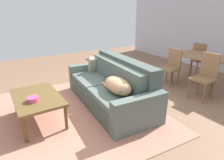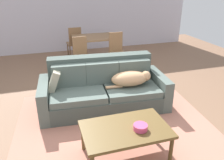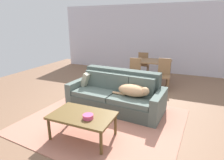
{
  "view_description": "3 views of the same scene",
  "coord_description": "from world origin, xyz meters",
  "px_view_note": "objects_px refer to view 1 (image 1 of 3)",
  "views": [
    {
      "loc": [
        2.88,
        -1.74,
        1.74
      ],
      "look_at": [
        0.13,
        0.01,
        0.54
      ],
      "focal_mm": 30.08,
      "sensor_mm": 36.0,
      "label": 1
    },
    {
      "loc": [
        -0.94,
        -3.49,
        2.14
      ],
      "look_at": [
        0.1,
        -0.08,
        0.58
      ],
      "focal_mm": 36.45,
      "sensor_mm": 36.0,
      "label": 2
    },
    {
      "loc": [
        1.49,
        -3.73,
        1.95
      ],
      "look_at": [
        -0.15,
        0.17,
        0.65
      ],
      "focal_mm": 29.61,
      "sensor_mm": 36.0,
      "label": 3
    }
  ],
  "objects_px": {
    "dog_on_left_cushion": "(118,86)",
    "bowl_on_coffee_table": "(33,99)",
    "dining_chair_near_right": "(205,75)",
    "coffee_table": "(37,99)",
    "dining_chair_far_left": "(200,58)",
    "couch": "(112,87)",
    "throw_pillow_by_left_arm": "(96,64)",
    "dining_chair_near_left": "(171,65)",
    "dining_table": "(203,59)"
  },
  "relations": [
    {
      "from": "coffee_table",
      "to": "dining_table",
      "type": "xyz_separation_m",
      "value": [
        0.48,
        3.69,
        0.28
      ]
    },
    {
      "from": "couch",
      "to": "dining_table",
      "type": "relative_size",
      "value": 1.96
    },
    {
      "from": "coffee_table",
      "to": "dining_chair_far_left",
      "type": "bearing_deg",
      "value": 89.81
    },
    {
      "from": "throw_pillow_by_left_arm",
      "to": "dining_chair_far_left",
      "type": "distance_m",
      "value": 2.92
    },
    {
      "from": "couch",
      "to": "dining_table",
      "type": "xyz_separation_m",
      "value": [
        0.4,
        2.3,
        0.36
      ]
    },
    {
      "from": "throw_pillow_by_left_arm",
      "to": "bowl_on_coffee_table",
      "type": "relative_size",
      "value": 2.06
    },
    {
      "from": "dog_on_left_cushion",
      "to": "bowl_on_coffee_table",
      "type": "height_order",
      "value": "dog_on_left_cushion"
    },
    {
      "from": "dog_on_left_cushion",
      "to": "dining_chair_near_right",
      "type": "distance_m",
      "value": 1.95
    },
    {
      "from": "couch",
      "to": "dining_chair_near_left",
      "type": "relative_size",
      "value": 2.58
    },
    {
      "from": "dining_chair_near_right",
      "to": "coffee_table",
      "type": "bearing_deg",
      "value": -109.39
    },
    {
      "from": "throw_pillow_by_left_arm",
      "to": "dining_chair_near_left",
      "type": "bearing_deg",
      "value": 65.38
    },
    {
      "from": "dining_chair_near_right",
      "to": "dining_chair_far_left",
      "type": "bearing_deg",
      "value": 124.55
    },
    {
      "from": "couch",
      "to": "dog_on_left_cushion",
      "type": "relative_size",
      "value": 2.76
    },
    {
      "from": "throw_pillow_by_left_arm",
      "to": "bowl_on_coffee_table",
      "type": "xyz_separation_m",
      "value": [
        0.92,
        -1.59,
        -0.1
      ]
    },
    {
      "from": "bowl_on_coffee_table",
      "to": "dining_chair_far_left",
      "type": "bearing_deg",
      "value": 91.92
    },
    {
      "from": "dog_on_left_cushion",
      "to": "dining_chair_near_right",
      "type": "height_order",
      "value": "dining_chair_near_right"
    },
    {
      "from": "dining_table",
      "to": "dining_chair_far_left",
      "type": "height_order",
      "value": "dining_chair_far_left"
    },
    {
      "from": "dog_on_left_cushion",
      "to": "dining_chair_near_left",
      "type": "xyz_separation_m",
      "value": [
        -0.55,
        1.95,
        -0.07
      ]
    },
    {
      "from": "throw_pillow_by_left_arm",
      "to": "dining_chair_near_left",
      "type": "xyz_separation_m",
      "value": [
        0.76,
        1.67,
        -0.1
      ]
    },
    {
      "from": "coffee_table",
      "to": "dining_chair_near_right",
      "type": "bearing_deg",
      "value": 73.58
    },
    {
      "from": "dining_chair_near_right",
      "to": "dining_chair_far_left",
      "type": "distance_m",
      "value": 1.49
    },
    {
      "from": "dog_on_left_cushion",
      "to": "coffee_table",
      "type": "bearing_deg",
      "value": -109.78
    },
    {
      "from": "couch",
      "to": "dining_chair_near_right",
      "type": "xyz_separation_m",
      "value": [
        0.84,
        1.75,
        0.18
      ]
    },
    {
      "from": "throw_pillow_by_left_arm",
      "to": "couch",
      "type": "bearing_deg",
      "value": -7.61
    },
    {
      "from": "coffee_table",
      "to": "bowl_on_coffee_table",
      "type": "bearing_deg",
      "value": -27.6
    },
    {
      "from": "bowl_on_coffee_table",
      "to": "couch",
      "type": "bearing_deg",
      "value": 93.0
    },
    {
      "from": "coffee_table",
      "to": "dining_chair_near_left",
      "type": "distance_m",
      "value": 3.17
    },
    {
      "from": "dog_on_left_cushion",
      "to": "dining_table",
      "type": "xyz_separation_m",
      "value": [
        -0.07,
        2.47,
        0.13
      ]
    },
    {
      "from": "couch",
      "to": "dining_chair_near_left",
      "type": "bearing_deg",
      "value": 97.19
    },
    {
      "from": "dog_on_left_cushion",
      "to": "coffee_table",
      "type": "xyz_separation_m",
      "value": [
        -0.55,
        -1.22,
        -0.15
      ]
    },
    {
      "from": "couch",
      "to": "dog_on_left_cushion",
      "type": "bearing_deg",
      "value": -15.33
    },
    {
      "from": "dining_table",
      "to": "dining_chair_near_left",
      "type": "distance_m",
      "value": 0.74
    },
    {
      "from": "dog_on_left_cushion",
      "to": "dining_chair_near_right",
      "type": "bearing_deg",
      "value": 83.73
    },
    {
      "from": "dog_on_left_cushion",
      "to": "coffee_table",
      "type": "height_order",
      "value": "dog_on_left_cushion"
    },
    {
      "from": "coffee_table",
      "to": "dining_chair_near_right",
      "type": "xyz_separation_m",
      "value": [
        0.92,
        3.14,
        0.11
      ]
    },
    {
      "from": "couch",
      "to": "coffee_table",
      "type": "bearing_deg",
      "value": -88.85
    },
    {
      "from": "couch",
      "to": "dining_chair_near_left",
      "type": "height_order",
      "value": "same"
    },
    {
      "from": "throw_pillow_by_left_arm",
      "to": "dining_table",
      "type": "bearing_deg",
      "value": 60.5
    },
    {
      "from": "throw_pillow_by_left_arm",
      "to": "dining_table",
      "type": "height_order",
      "value": "throw_pillow_by_left_arm"
    },
    {
      "from": "throw_pillow_by_left_arm",
      "to": "dining_chair_near_left",
      "type": "relative_size",
      "value": 0.41
    },
    {
      "from": "coffee_table",
      "to": "dining_chair_far_left",
      "type": "relative_size",
      "value": 1.17
    },
    {
      "from": "dining_chair_near_left",
      "to": "bowl_on_coffee_table",
      "type": "bearing_deg",
      "value": -93.5
    },
    {
      "from": "coffee_table",
      "to": "dining_chair_far_left",
      "type": "distance_m",
      "value": 4.32
    },
    {
      "from": "couch",
      "to": "throw_pillow_by_left_arm",
      "type": "bearing_deg",
      "value": 177.05
    },
    {
      "from": "dog_on_left_cushion",
      "to": "bowl_on_coffee_table",
      "type": "distance_m",
      "value": 1.36
    },
    {
      "from": "bowl_on_coffee_table",
      "to": "dining_chair_near_right",
      "type": "height_order",
      "value": "dining_chair_near_right"
    },
    {
      "from": "couch",
      "to": "dog_on_left_cushion",
      "type": "height_order",
      "value": "couch"
    },
    {
      "from": "couch",
      "to": "bowl_on_coffee_table",
      "type": "height_order",
      "value": "couch"
    },
    {
      "from": "throw_pillow_by_left_arm",
      "to": "dining_chair_far_left",
      "type": "relative_size",
      "value": 0.39
    },
    {
      "from": "dog_on_left_cushion",
      "to": "dining_table",
      "type": "height_order",
      "value": "dining_table"
    }
  ]
}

